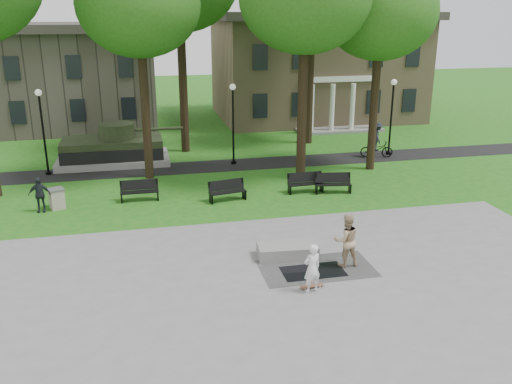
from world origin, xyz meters
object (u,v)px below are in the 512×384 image
cyclist (377,143)px  park_bench_0 (139,190)px  skateboarder (312,268)px  trash_bin (57,198)px  concrete_block (287,251)px  friend_watching (346,240)px

cyclist → park_bench_0: 15.40m
skateboarder → trash_bin: (-9.00, 10.05, -0.37)m
cyclist → concrete_block: bearing=158.0°
skateboarder → cyclist: size_ratio=0.76×
concrete_block → trash_bin: bearing=140.8°
trash_bin → concrete_block: bearing=-39.2°
cyclist → skateboarder: bearing=163.3°
friend_watching → cyclist: 15.74m
friend_watching → park_bench_0: bearing=-51.5°
concrete_block → friend_watching: friend_watching is taller
skateboarder → cyclist: 18.00m
cyclist → friend_watching: bearing=165.9°
skateboarder → park_bench_0: 11.64m
friend_watching → park_bench_0: (-7.05, 8.79, -0.47)m
friend_watching → cyclist: cyclist is taller
concrete_block → skateboarder: skateboarder is taller
skateboarder → cyclist: (9.27, 15.43, 0.04)m
friend_watching → concrete_block: bearing=-32.9°
concrete_block → cyclist: 15.74m
concrete_block → friend_watching: 2.28m
concrete_block → cyclist: bearing=53.7°
concrete_block → friend_watching: size_ratio=1.13×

